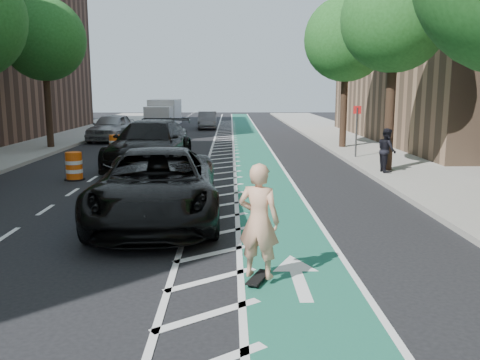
{
  "coord_description": "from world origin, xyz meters",
  "views": [
    {
      "loc": [
        1.83,
        -11.11,
        3.25
      ],
      "look_at": [
        2.06,
        0.81,
        1.1
      ],
      "focal_mm": 38.0,
      "sensor_mm": 36.0,
      "label": 1
    }
  ],
  "objects_px": {
    "suv_near": "(157,185)",
    "suv_far": "(150,144)",
    "barrel_a": "(74,167)",
    "skateboarder": "(259,221)"
  },
  "relations": [
    {
      "from": "suv_far",
      "to": "barrel_a",
      "type": "xyz_separation_m",
      "value": [
        -2.26,
        -3.14,
        -0.49
      ]
    },
    {
      "from": "skateboarder",
      "to": "suv_near",
      "type": "relative_size",
      "value": 0.31
    },
    {
      "from": "suv_near",
      "to": "suv_far",
      "type": "bearing_deg",
      "value": 96.27
    },
    {
      "from": "suv_far",
      "to": "barrel_a",
      "type": "relative_size",
      "value": 6.63
    },
    {
      "from": "suv_near",
      "to": "barrel_a",
      "type": "xyz_separation_m",
      "value": [
        -3.8,
        5.76,
        -0.41
      ]
    },
    {
      "from": "suv_near",
      "to": "barrel_a",
      "type": "height_order",
      "value": "suv_near"
    },
    {
      "from": "skateboarder",
      "to": "suv_near",
      "type": "xyz_separation_m",
      "value": [
        -2.3,
        4.2,
        -0.19
      ]
    },
    {
      "from": "suv_near",
      "to": "barrel_a",
      "type": "relative_size",
      "value": 6.34
    },
    {
      "from": "skateboarder",
      "to": "barrel_a",
      "type": "bearing_deg",
      "value": -36.19
    },
    {
      "from": "suv_near",
      "to": "barrel_a",
      "type": "bearing_deg",
      "value": 119.88
    }
  ]
}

